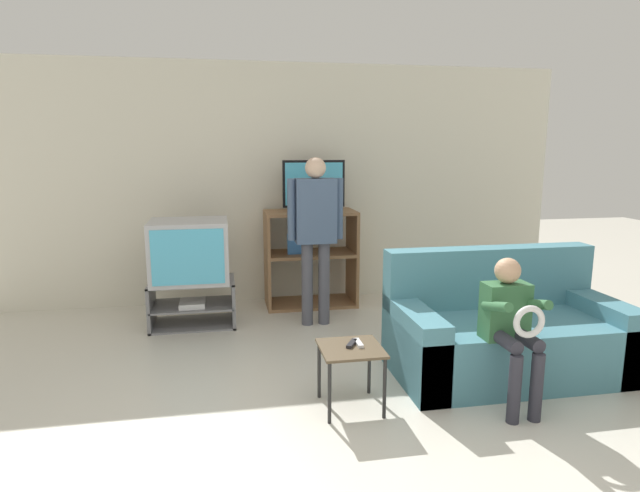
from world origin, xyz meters
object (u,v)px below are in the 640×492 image
object	(u,v)px
couch	(504,333)
person_standing_adult	(316,225)
television_main	(190,251)
person_seated_child	(511,321)
media_shelf	(310,257)
remote_control_black	(352,344)
television_flat	(314,187)
remote_control_white	(359,343)
tv_stand	(193,303)
snack_table	(351,356)

from	to	relation	value
couch	person_standing_adult	distance (m)	1.96
television_main	person_seated_child	distance (m)	2.99
media_shelf	remote_control_black	size ratio (longest dim) A/B	7.19
person_standing_adult	media_shelf	bearing A→B (deg)	84.95
media_shelf	television_flat	distance (m)	0.76
remote_control_white	person_seated_child	xyz separation A→B (m)	(0.97, -0.20, 0.16)
tv_stand	remote_control_white	bearing A→B (deg)	-58.06
remote_control_black	tv_stand	bearing A→B (deg)	151.56
tv_stand	couch	size ratio (longest dim) A/B	0.47
media_shelf	couch	distance (m)	2.35
media_shelf	snack_table	size ratio (longest dim) A/B	2.44
couch	snack_table	bearing A→B (deg)	-164.86
tv_stand	person_standing_adult	distance (m)	1.42
person_standing_adult	person_seated_child	size ratio (longest dim) A/B	1.62
media_shelf	remote_control_black	bearing A→B (deg)	-92.80
couch	person_seated_child	world-z (taller)	person_seated_child
snack_table	remote_control_black	distance (m)	0.08
remote_control_black	couch	xyz separation A→B (m)	(1.28, 0.32, -0.13)
tv_stand	television_main	bearing A→B (deg)	-131.73
remote_control_white	tv_stand	bearing A→B (deg)	122.38
television_main	couch	bearing A→B (deg)	-32.71
media_shelf	person_standing_adult	distance (m)	0.80
television_flat	media_shelf	bearing A→B (deg)	179.15
tv_stand	person_standing_adult	xyz separation A→B (m)	(1.18, -0.19, 0.76)
remote_control_white	snack_table	bearing A→B (deg)	-148.63
remote_control_white	person_seated_child	distance (m)	1.01
media_shelf	snack_table	xyz separation A→B (m)	(-0.13, -2.37, -0.16)
television_flat	person_seated_child	size ratio (longest dim) A/B	0.67
tv_stand	remote_control_black	bearing A→B (deg)	-59.11
tv_stand	television_main	distance (m)	0.52
television_main	remote_control_white	size ratio (longest dim) A/B	5.03
media_shelf	person_seated_child	xyz separation A→B (m)	(0.91, -2.54, 0.07)
television_flat	snack_table	size ratio (longest dim) A/B	1.56
person_standing_adult	couch	bearing A→B (deg)	-48.07
couch	person_seated_child	distance (m)	0.65
television_flat	remote_control_white	world-z (taller)	television_flat
remote_control_black	person_standing_adult	world-z (taller)	person_standing_adult
television_flat	couch	world-z (taller)	television_flat
television_main	television_flat	distance (m)	1.48
remote_control_white	person_standing_adult	bearing A→B (deg)	90.09
television_flat	remote_control_white	distance (m)	2.49
media_shelf	person_standing_adult	xyz separation A→B (m)	(-0.06, -0.65, 0.45)
media_shelf	remote_control_white	bearing A→B (deg)	-91.66
media_shelf	remote_control_white	xyz separation A→B (m)	(-0.07, -2.34, -0.09)
media_shelf	person_standing_adult	bearing A→B (deg)	-95.05
snack_table	couch	bearing A→B (deg)	15.14
television_flat	couch	xyz separation A→B (m)	(1.13, -2.02, -0.98)
couch	person_seated_child	size ratio (longest dim) A/B	1.72
snack_table	couch	world-z (taller)	couch
snack_table	remote_control_white	bearing A→B (deg)	30.93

